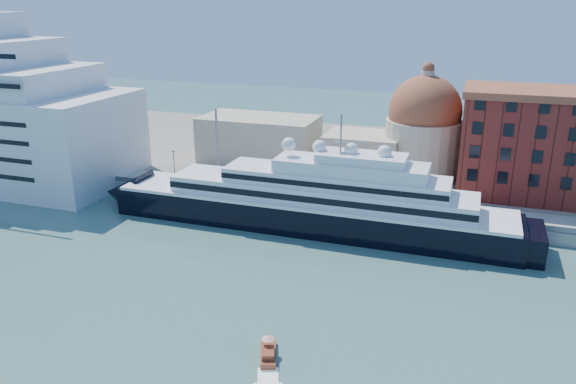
% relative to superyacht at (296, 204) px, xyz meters
% --- Properties ---
extents(ground, '(400.00, 400.00, 0.00)m').
position_rel_superyacht_xyz_m(ground, '(-1.76, -23.00, -4.64)').
color(ground, '#3C6765').
rests_on(ground, ground).
extents(quay, '(180.00, 10.00, 2.50)m').
position_rel_superyacht_xyz_m(quay, '(-1.76, 11.00, -3.39)').
color(quay, gray).
rests_on(quay, ground).
extents(land, '(260.00, 72.00, 2.00)m').
position_rel_superyacht_xyz_m(land, '(-1.76, 52.00, -3.64)').
color(land, slate).
rests_on(land, ground).
extents(quay_fence, '(180.00, 0.10, 1.20)m').
position_rel_superyacht_xyz_m(quay_fence, '(-1.76, 6.50, -1.54)').
color(quay_fence, slate).
rests_on(quay_fence, quay).
extents(superyacht, '(90.00, 12.48, 26.90)m').
position_rel_superyacht_xyz_m(superyacht, '(0.00, 0.00, 0.00)').
color(superyacht, black).
rests_on(superyacht, ground).
extents(service_barge, '(13.48, 4.72, 3.01)m').
position_rel_superyacht_xyz_m(service_barge, '(-60.37, -1.25, -3.78)').
color(service_barge, white).
rests_on(service_barge, ground).
extents(water_taxi, '(3.79, 6.06, 2.73)m').
position_rel_superyacht_xyz_m(water_taxi, '(10.25, -42.67, -3.99)').
color(water_taxi, brown).
rests_on(water_taxi, ground).
extents(warehouse, '(43.00, 19.00, 23.25)m').
position_rel_superyacht_xyz_m(warehouse, '(50.24, 29.00, 9.15)').
color(warehouse, maroon).
rests_on(warehouse, land).
extents(church, '(66.00, 18.00, 25.50)m').
position_rel_superyacht_xyz_m(church, '(4.63, 34.72, 6.27)').
color(church, beige).
rests_on(church, land).
extents(lamp_posts, '(120.80, 2.40, 18.00)m').
position_rel_superyacht_xyz_m(lamp_posts, '(-14.43, 9.27, 5.20)').
color(lamp_posts, slate).
rests_on(lamp_posts, quay).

